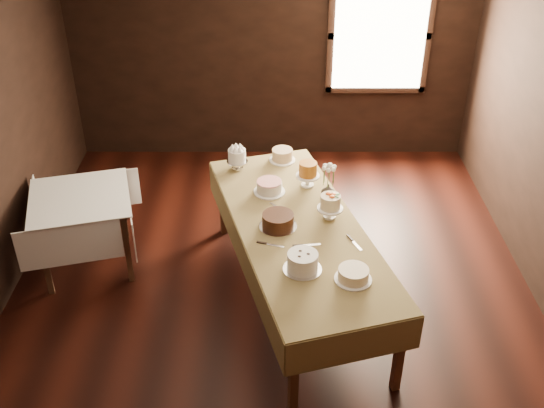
% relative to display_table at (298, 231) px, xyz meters
% --- Properties ---
extents(floor, '(5.00, 6.00, 0.01)m').
position_rel_display_table_xyz_m(floor, '(-0.23, -0.03, -0.78)').
color(floor, black).
rests_on(floor, ground).
extents(ceiling, '(5.00, 6.00, 0.01)m').
position_rel_display_table_xyz_m(ceiling, '(-0.23, -0.03, 2.02)').
color(ceiling, beige).
rests_on(ceiling, wall_back).
extents(wall_back, '(5.00, 0.02, 2.80)m').
position_rel_display_table_xyz_m(wall_back, '(-0.23, 2.97, 0.62)').
color(wall_back, black).
rests_on(wall_back, ground).
extents(window, '(1.10, 0.05, 1.30)m').
position_rel_display_table_xyz_m(window, '(1.07, 2.91, 0.82)').
color(window, '#FFEABF').
rests_on(window, wall_back).
extents(display_table, '(1.75, 2.89, 0.84)m').
position_rel_display_table_xyz_m(display_table, '(0.00, 0.00, 0.00)').
color(display_table, '#3F2618').
rests_on(display_table, ground).
extents(side_table, '(1.15, 1.15, 0.79)m').
position_rel_display_table_xyz_m(side_table, '(-2.08, 0.54, -0.08)').
color(side_table, '#3F2618').
rests_on(side_table, ground).
extents(cake_meringue, '(0.23, 0.23, 0.23)m').
position_rel_display_table_xyz_m(cake_meringue, '(-0.58, 1.01, 0.17)').
color(cake_meringue, silver).
rests_on(cake_meringue, display_table).
extents(cake_speckled, '(0.30, 0.30, 0.13)m').
position_rel_display_table_xyz_m(cake_speckled, '(-0.12, 1.19, 0.12)').
color(cake_speckled, white).
rests_on(cake_speckled, display_table).
extents(cake_lattice, '(0.33, 0.33, 0.11)m').
position_rel_display_table_xyz_m(cake_lattice, '(-0.26, 0.56, 0.12)').
color(cake_lattice, white).
rests_on(cake_lattice, display_table).
extents(cake_caramel, '(0.23, 0.23, 0.27)m').
position_rel_display_table_xyz_m(cake_caramel, '(0.11, 0.68, 0.18)').
color(cake_caramel, white).
rests_on(cake_caramel, display_table).
extents(cake_chocolate, '(0.34, 0.34, 0.13)m').
position_rel_display_table_xyz_m(cake_chocolate, '(-0.18, -0.02, 0.13)').
color(cake_chocolate, silver).
rests_on(cake_chocolate, display_table).
extents(cake_flowers, '(0.23, 0.23, 0.24)m').
position_rel_display_table_xyz_m(cake_flowers, '(0.29, 0.13, 0.17)').
color(cake_flowers, white).
rests_on(cake_flowers, display_table).
extents(cake_swirl, '(0.35, 0.35, 0.16)m').
position_rel_display_table_xyz_m(cake_swirl, '(0.01, -0.63, 0.14)').
color(cake_swirl, silver).
rests_on(cake_swirl, display_table).
extents(cake_cream, '(0.31, 0.31, 0.10)m').
position_rel_display_table_xyz_m(cake_cream, '(0.40, -0.75, 0.11)').
color(cake_cream, white).
rests_on(cake_cream, display_table).
extents(cake_server_a, '(0.24, 0.05, 0.01)m').
position_rel_display_table_xyz_m(cake_server_a, '(0.11, -0.29, 0.07)').
color(cake_server_a, silver).
rests_on(cake_server_a, display_table).
extents(cake_server_b, '(0.12, 0.23, 0.01)m').
position_rel_display_table_xyz_m(cake_server_b, '(0.48, -0.31, 0.07)').
color(cake_server_b, silver).
rests_on(cake_server_b, display_table).
extents(cake_server_c, '(0.17, 0.20, 0.01)m').
position_rel_display_table_xyz_m(cake_server_c, '(-0.20, 0.31, 0.07)').
color(cake_server_c, silver).
rests_on(cake_server_c, display_table).
extents(cake_server_d, '(0.04, 0.24, 0.01)m').
position_rel_display_table_xyz_m(cake_server_d, '(0.25, 0.42, 0.07)').
color(cake_server_d, silver).
rests_on(cake_server_d, display_table).
extents(cake_server_e, '(0.24, 0.09, 0.01)m').
position_rel_display_table_xyz_m(cake_server_e, '(-0.20, -0.30, 0.07)').
color(cake_server_e, silver).
rests_on(cake_server_e, display_table).
extents(flower_vase, '(0.14, 0.14, 0.13)m').
position_rel_display_table_xyz_m(flower_vase, '(0.30, 0.48, 0.13)').
color(flower_vase, '#2D2823').
rests_on(flower_vase, display_table).
extents(flower_bouquet, '(0.14, 0.14, 0.20)m').
position_rel_display_table_xyz_m(flower_bouquet, '(0.30, 0.48, 0.32)').
color(flower_bouquet, white).
rests_on(flower_bouquet, flower_vase).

